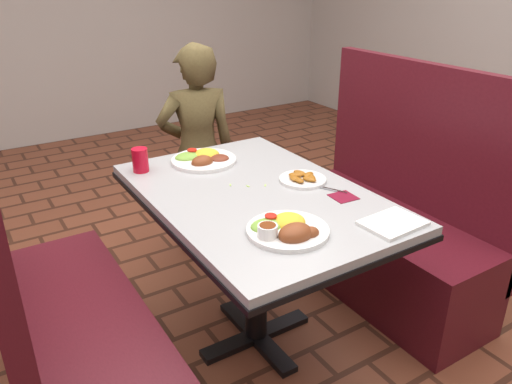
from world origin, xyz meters
TOP-DOWN VIEW (x-y plane):
  - dining_table at (0.00, 0.00)m, footprint 0.81×1.21m
  - booth_bench_left at (-0.80, 0.00)m, footprint 0.47×1.20m
  - booth_bench_right at (0.80, 0.00)m, footprint 0.47×1.20m
  - diner_person at (0.17, 0.91)m, footprint 0.50×0.39m
  - near_dinner_plate at (-0.09, -0.35)m, footprint 0.29×0.29m
  - far_dinner_plate at (-0.03, 0.42)m, footprint 0.30×0.30m
  - plantain_plate at (0.23, -0.01)m, footprint 0.20×0.20m
  - maroon_napkin at (0.27, -0.23)m, footprint 0.10×0.10m
  - spoon_utensil at (0.27, -0.15)m, footprint 0.07×0.12m
  - red_tumbler at (-0.31, 0.46)m, footprint 0.07×0.07m
  - paper_napkin at (0.26, -0.50)m, footprint 0.22×0.17m
  - knife_utensil at (-0.09, -0.38)m, footprint 0.10×0.14m
  - fork_utensil at (-0.05, -0.40)m, footprint 0.08×0.13m
  - lettuce_shreds at (0.04, 0.06)m, footprint 0.28×0.32m

SIDE VIEW (x-z plane):
  - booth_bench_left at x=-0.80m, z-range -0.26..0.92m
  - booth_bench_right at x=0.80m, z-range -0.26..0.92m
  - diner_person at x=0.17m, z-range 0.00..1.23m
  - dining_table at x=0.00m, z-range 0.28..1.03m
  - lettuce_shreds at x=0.04m, z-range 0.75..0.75m
  - maroon_napkin at x=0.27m, z-range 0.75..0.75m
  - spoon_utensil at x=0.27m, z-range 0.75..0.76m
  - paper_napkin at x=0.26m, z-range 0.75..0.76m
  - knife_utensil at x=-0.09m, z-range 0.76..0.76m
  - fork_utensil at x=-0.05m, z-range 0.76..0.76m
  - plantain_plate at x=0.23m, z-range 0.75..0.78m
  - far_dinner_plate at x=-0.03m, z-range 0.74..0.82m
  - near_dinner_plate at x=-0.09m, z-range 0.74..0.83m
  - red_tumbler at x=-0.31m, z-range 0.75..0.86m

